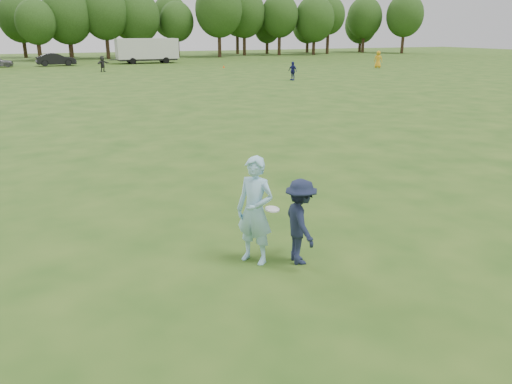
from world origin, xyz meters
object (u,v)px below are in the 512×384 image
(player_far_d, at_px, (103,64))
(car_f, at_px, (56,60))
(thrower, at_px, (255,211))
(field_cone, at_px, (224,67))
(player_far_c, at_px, (378,59))
(defender, at_px, (300,222))
(cargo_trailer, at_px, (147,50))
(player_far_b, at_px, (293,71))

(player_far_d, xyz_separation_m, car_f, (-4.00, 11.96, -0.07))
(thrower, xyz_separation_m, field_cone, (17.51, 48.83, -0.88))
(player_far_c, relative_size, field_cone, 6.54)
(defender, relative_size, player_far_d, 0.98)
(player_far_d, xyz_separation_m, cargo_trailer, (7.49, 12.49, 0.94))
(defender, xyz_separation_m, car_f, (-1.08, 60.77, -0.05))
(thrower, height_order, player_far_b, thrower)
(player_far_d, bearing_deg, player_far_b, -83.87)
(car_f, bearing_deg, defender, 177.48)
(defender, distance_m, cargo_trailer, 62.19)
(thrower, distance_m, field_cone, 51.88)
(thrower, relative_size, defender, 1.25)
(player_far_d, distance_m, field_cone, 13.86)
(defender, relative_size, field_cone, 5.46)
(car_f, bearing_deg, player_far_d, -165.04)
(thrower, bearing_deg, player_far_b, 115.66)
(player_far_b, bearing_deg, car_f, -166.91)
(car_f, bearing_deg, cargo_trailer, -90.89)
(player_far_b, distance_m, player_far_c, 18.68)
(defender, relative_size, player_far_b, 1.02)
(thrower, xyz_separation_m, player_far_d, (3.68, 48.43, -0.19))
(thrower, distance_m, player_far_c, 53.36)
(player_far_c, bearing_deg, car_f, 14.40)
(player_far_b, height_order, car_f, player_far_b)
(field_cone, bearing_deg, cargo_trailer, 117.67)
(player_far_b, relative_size, player_far_d, 0.97)
(thrower, height_order, cargo_trailer, cargo_trailer)
(player_far_d, relative_size, field_cone, 5.56)
(player_far_c, distance_m, cargo_trailer, 30.12)
(player_far_b, xyz_separation_m, cargo_trailer, (-6.54, 29.02, 0.97))
(thrower, distance_m, player_far_b, 36.49)
(field_cone, xyz_separation_m, cargo_trailer, (-6.34, 12.10, 1.63))
(player_far_c, bearing_deg, defender, 95.11)
(thrower, bearing_deg, defender, 28.22)
(defender, height_order, player_far_d, player_far_d)
(player_far_b, relative_size, field_cone, 5.37)
(car_f, relative_size, cargo_trailer, 0.52)
(thrower, relative_size, player_far_d, 1.23)
(player_far_c, bearing_deg, player_far_d, 30.21)
(player_far_c, height_order, car_f, player_far_c)
(thrower, relative_size, player_far_b, 1.27)
(defender, bearing_deg, thrower, 72.59)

